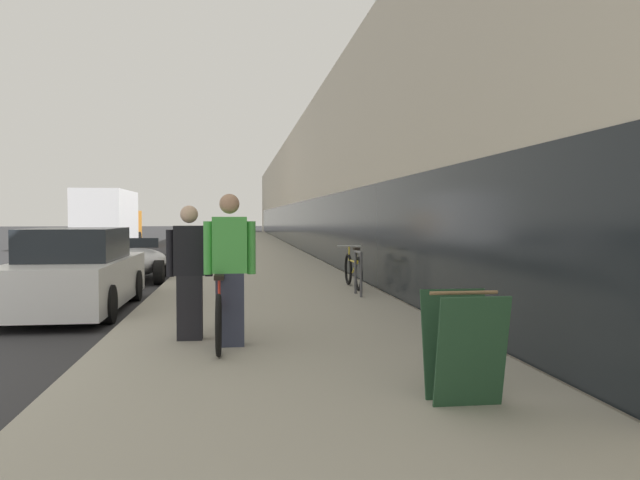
# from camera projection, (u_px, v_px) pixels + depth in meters

# --- Properties ---
(sidewalk_slab) EXTENTS (4.52, 70.00, 0.15)m
(sidewalk_slab) POSITION_uv_depth(u_px,v_px,m) (251.00, 253.00, 27.24)
(sidewalk_slab) COLOR #A39E8E
(sidewalk_slab) RESTS_ON ground
(storefront_facade) EXTENTS (10.01, 70.00, 6.18)m
(storefront_facade) POSITION_uv_depth(u_px,v_px,m) (374.00, 192.00, 36.03)
(storefront_facade) COLOR beige
(storefront_facade) RESTS_ON ground
(tandem_bicycle) EXTENTS (0.52, 2.43, 0.85)m
(tandem_bicycle) POSITION_uv_depth(u_px,v_px,m) (221.00, 310.00, 7.49)
(tandem_bicycle) COLOR black
(tandem_bicycle) RESTS_ON sidewalk_slab
(person_rider) EXTENTS (0.60, 0.23, 1.76)m
(person_rider) POSITION_uv_depth(u_px,v_px,m) (230.00, 270.00, 7.19)
(person_rider) COLOR #33384C
(person_rider) RESTS_ON sidewalk_slab
(person_bystander) EXTENTS (0.55, 0.22, 1.63)m
(person_bystander) POSITION_uv_depth(u_px,v_px,m) (190.00, 272.00, 7.55)
(person_bystander) COLOR black
(person_bystander) RESTS_ON sidewalk_slab
(bike_rack_hoop) EXTENTS (0.05, 0.60, 0.84)m
(bike_rack_hoop) POSITION_uv_depth(u_px,v_px,m) (358.00, 268.00, 11.83)
(bike_rack_hoop) COLOR #4C4C51
(bike_rack_hoop) RESTS_ON sidewalk_slab
(cruiser_bike_nearest) EXTENTS (0.52, 1.82, 0.87)m
(cruiser_bike_nearest) POSITION_uv_depth(u_px,v_px,m) (353.00, 270.00, 13.14)
(cruiser_bike_nearest) COLOR black
(cruiser_bike_nearest) RESTS_ON sidewalk_slab
(sandwich_board_sign) EXTENTS (0.56, 0.56, 0.90)m
(sandwich_board_sign) POSITION_uv_depth(u_px,v_px,m) (463.00, 346.00, 4.99)
(sandwich_board_sign) COLOR #23472D
(sandwich_board_sign) RESTS_ON sidewalk_slab
(parked_sedan_curbside) EXTENTS (1.76, 4.39, 1.45)m
(parked_sedan_curbside) POSITION_uv_depth(u_px,v_px,m) (76.00, 274.00, 10.74)
(parked_sedan_curbside) COLOR white
(parked_sedan_curbside) RESTS_ON ground
(vintage_roadster_curbside) EXTENTS (1.83, 3.98, 1.08)m
(vintage_roadster_curbside) POSITION_uv_depth(u_px,v_px,m) (132.00, 262.00, 16.07)
(vintage_roadster_curbside) COLOR silver
(vintage_roadster_curbside) RESTS_ON ground
(moving_truck) EXTENTS (2.30, 7.45, 2.95)m
(moving_truck) POSITION_uv_depth(u_px,v_px,m) (109.00, 220.00, 31.32)
(moving_truck) COLOR orange
(moving_truck) RESTS_ON ground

